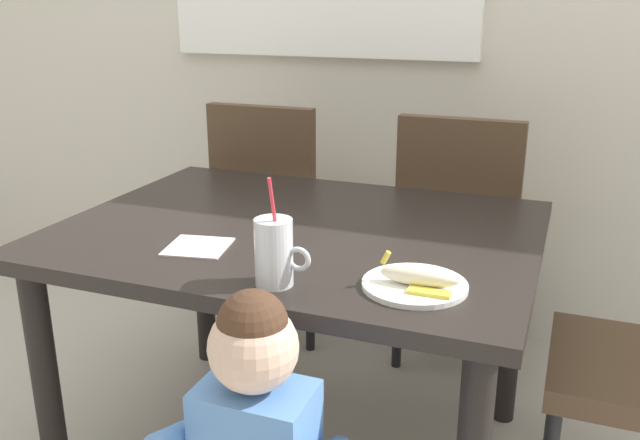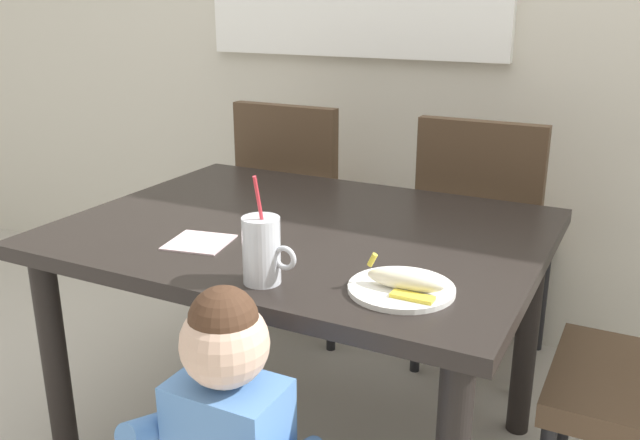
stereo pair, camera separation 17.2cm
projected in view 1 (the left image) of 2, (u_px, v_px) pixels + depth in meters
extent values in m
cube|color=black|center=(298.00, 233.00, 1.87)|extent=(1.28, 0.98, 0.04)
cylinder|color=black|center=(46.00, 386.00, 1.81)|extent=(0.07, 0.07, 0.70)
cylinder|color=black|center=(204.00, 274.00, 2.54)|extent=(0.07, 0.07, 0.70)
cylinder|color=black|center=(512.00, 323.00, 2.16)|extent=(0.07, 0.07, 0.70)
cube|color=#4C3826|center=(284.00, 223.00, 2.80)|extent=(0.44, 0.44, 0.06)
cube|color=#4C3826|center=(261.00, 170.00, 2.54)|extent=(0.42, 0.05, 0.48)
cylinder|color=black|center=(342.00, 266.00, 2.98)|extent=(0.04, 0.04, 0.42)
cylinder|color=black|center=(264.00, 255.00, 3.11)|extent=(0.04, 0.04, 0.42)
cylinder|color=black|center=(310.00, 301.00, 2.64)|extent=(0.04, 0.04, 0.42)
cylinder|color=black|center=(224.00, 287.00, 2.77)|extent=(0.04, 0.04, 0.42)
cube|color=#4C3826|center=(462.00, 245.00, 2.55)|extent=(0.44, 0.44, 0.06)
cube|color=#4C3826|center=(457.00, 189.00, 2.28)|extent=(0.42, 0.05, 0.48)
cylinder|color=black|center=(514.00, 291.00, 2.73)|extent=(0.04, 0.04, 0.42)
cylinder|color=black|center=(421.00, 278.00, 2.85)|extent=(0.04, 0.04, 0.42)
cylinder|color=black|center=(503.00, 333.00, 2.39)|extent=(0.04, 0.04, 0.42)
cylinder|color=black|center=(398.00, 316.00, 2.52)|extent=(0.04, 0.04, 0.42)
cylinder|color=black|center=(554.00, 401.00, 1.99)|extent=(0.04, 0.04, 0.42)
sphere|color=beige|center=(253.00, 348.00, 1.24)|extent=(0.17, 0.17, 0.17)
sphere|color=#472D1E|center=(252.00, 325.00, 1.23)|extent=(0.13, 0.13, 0.13)
cylinder|color=#598CD1|center=(188.00, 432.00, 1.34)|extent=(0.05, 0.24, 0.13)
cylinder|color=silver|center=(274.00, 252.00, 1.46)|extent=(0.08, 0.08, 0.15)
cylinder|color=#B2D184|center=(274.00, 265.00, 1.47)|extent=(0.07, 0.07, 0.08)
torus|color=silver|center=(299.00, 259.00, 1.44)|extent=(0.06, 0.01, 0.06)
cylinder|color=#E5333F|center=(275.00, 224.00, 1.43)|extent=(0.01, 0.06, 0.22)
cylinder|color=white|center=(415.00, 285.00, 1.47)|extent=(0.23, 0.23, 0.01)
ellipsoid|color=#F4EAC6|center=(419.00, 277.00, 1.44)|extent=(0.17, 0.04, 0.04)
cube|color=yellow|center=(429.00, 292.00, 1.41)|extent=(0.09, 0.03, 0.01)
cube|color=yellow|center=(432.00, 279.00, 1.47)|extent=(0.09, 0.03, 0.01)
cylinder|color=yellow|center=(386.00, 257.00, 1.46)|extent=(0.02, 0.01, 0.03)
cube|color=silver|center=(198.00, 247.00, 1.70)|extent=(0.18, 0.18, 0.00)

